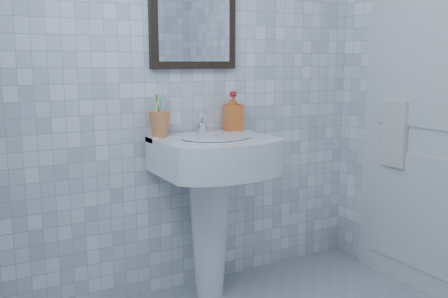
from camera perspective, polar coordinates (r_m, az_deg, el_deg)
wall_back at (r=2.76m, az=-3.65°, el=9.33°), size 2.20×0.02×2.50m
washbasin at (r=2.66m, az=-1.45°, el=-4.69°), size 0.59×0.43×0.91m
faucet at (r=2.68m, az=-2.57°, el=2.86°), size 0.05×0.11×0.13m
toothbrush_cup at (r=2.59m, az=-7.36°, el=2.87°), size 0.14×0.14×0.13m
soap_dispenser at (r=2.80m, az=1.05°, el=4.34°), size 0.11×0.11×0.21m
wall_mirror at (r=2.75m, az=-3.51°, el=15.58°), size 0.50×0.04×0.62m
bathroom_door at (r=2.94m, az=21.73°, el=3.81°), size 0.04×0.80×2.00m
towel_ring at (r=3.02m, az=19.37°, el=5.04°), size 0.01×0.18×0.18m
hand_towel at (r=3.02m, az=18.92°, el=1.64°), size 0.03×0.16×0.38m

